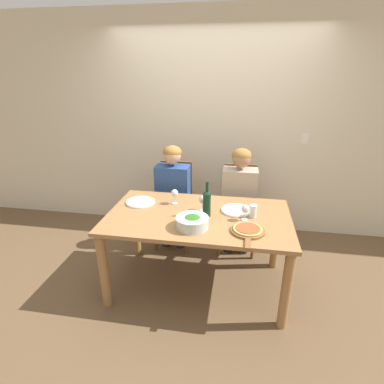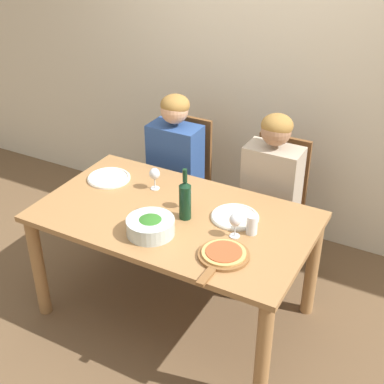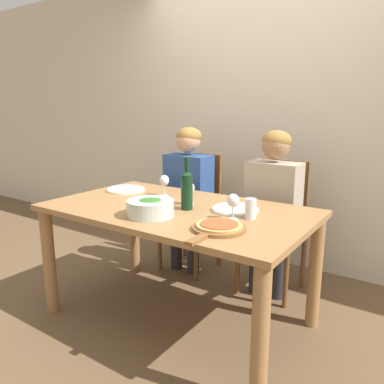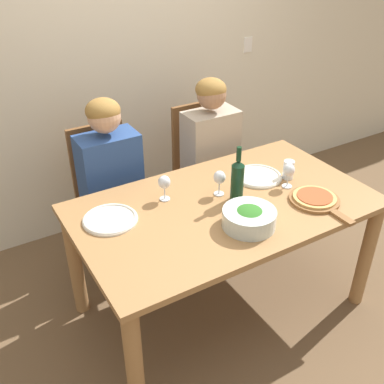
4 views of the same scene
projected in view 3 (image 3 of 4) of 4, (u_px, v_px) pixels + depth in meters
name	position (u px, v px, depth m)	size (l,w,h in m)	color
ground_plane	(178.00, 317.00, 2.55)	(40.00, 40.00, 0.00)	brown
back_wall	(265.00, 113.00, 3.32)	(10.00, 0.06, 2.70)	beige
dining_table	(177.00, 225.00, 2.41)	(1.68, 0.97, 0.78)	#9E7042
chair_left	(195.00, 208.00, 3.30)	(0.42, 0.42, 1.00)	brown
chair_right	(277.00, 222.00, 2.89)	(0.42, 0.42, 1.00)	brown
person_woman	(187.00, 186.00, 3.16)	(0.47, 0.51, 1.24)	#28282D
person_man	(272.00, 198.00, 2.74)	(0.47, 0.51, 1.24)	#28282D
wine_bottle	(187.00, 189.00, 2.31)	(0.07, 0.07, 0.33)	black
broccoli_bowl	(150.00, 208.00, 2.19)	(0.28, 0.28, 0.10)	silver
dinner_plate_left	(126.00, 190.00, 2.85)	(0.29, 0.29, 0.02)	silver
dinner_plate_right	(235.00, 209.00, 2.30)	(0.29, 0.29, 0.02)	silver
pizza_on_board	(218.00, 227.00, 1.93)	(0.28, 0.42, 0.04)	brown
wine_glass_left	(164.00, 181.00, 2.67)	(0.07, 0.07, 0.15)	silver
wine_glass_right	(233.00, 202.00, 2.10)	(0.07, 0.07, 0.15)	silver
wine_glass_centre	(189.00, 189.00, 2.42)	(0.07, 0.07, 0.15)	silver
water_tumbler	(250.00, 209.00, 2.13)	(0.07, 0.07, 0.12)	silver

